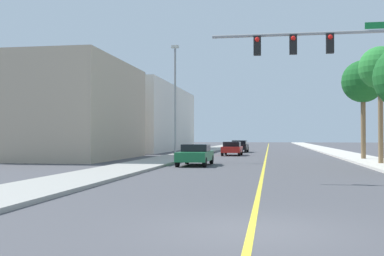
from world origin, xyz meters
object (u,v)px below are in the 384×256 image
at_px(street_lamp, 175,97).
at_px(car_green, 195,154).
at_px(traffic_signal_mast, 351,62).
at_px(car_red, 232,148).
at_px(car_black, 240,146).
at_px(palm_far, 363,82).
at_px(palm_mid, 380,69).

distance_m(street_lamp, car_green, 6.35).
bearing_deg(street_lamp, traffic_signal_mast, -53.82).
bearing_deg(traffic_signal_mast, car_red, 105.04).
bearing_deg(car_black, palm_far, -55.62).
xyz_separation_m(car_red, car_black, (0.16, 9.36, 0.04)).
bearing_deg(street_lamp, car_black, 80.80).
distance_m(palm_far, car_red, 14.73).
xyz_separation_m(palm_mid, car_black, (-10.86, 23.70, -5.65)).
distance_m(palm_mid, car_black, 26.67).
bearing_deg(street_lamp, car_green, -62.02).
distance_m(palm_far, car_black, 21.20).
relative_size(car_red, car_black, 1.04).
distance_m(traffic_signal_mast, car_green, 13.76).
relative_size(street_lamp, car_red, 1.98).
relative_size(street_lamp, car_black, 2.06).
bearing_deg(car_red, street_lamp, -104.70).
xyz_separation_m(street_lamp, car_green, (2.24, -4.21, -4.20)).
xyz_separation_m(palm_mid, car_green, (-12.13, -2.12, -5.68)).
xyz_separation_m(palm_far, car_green, (-12.21, -8.51, -5.52)).
height_order(palm_mid, car_black, palm_mid).
bearing_deg(palm_far, car_black, 122.31).
height_order(street_lamp, palm_far, street_lamp).
bearing_deg(car_green, traffic_signal_mast, 129.06).
relative_size(palm_mid, car_black, 1.84).
xyz_separation_m(traffic_signal_mast, car_red, (-7.14, 26.59, -4.35)).
distance_m(traffic_signal_mast, palm_mid, 12.92).
xyz_separation_m(traffic_signal_mast, car_black, (-6.99, 35.95, -4.30)).
bearing_deg(car_green, car_black, -92.91).
xyz_separation_m(palm_mid, palm_far, (0.08, 6.39, -0.16)).
bearing_deg(car_green, car_red, -93.96).
height_order(palm_mid, palm_far, palm_far).
xyz_separation_m(traffic_signal_mast, street_lamp, (-10.49, 14.34, -0.13)).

